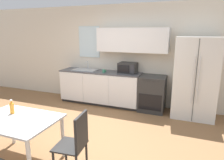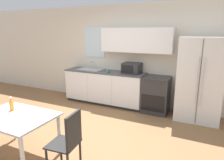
{
  "view_description": "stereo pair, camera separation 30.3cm",
  "coord_description": "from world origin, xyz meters",
  "px_view_note": "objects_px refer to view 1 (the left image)",
  "views": [
    {
      "loc": [
        1.75,
        -3.07,
        1.99
      ],
      "look_at": [
        0.36,
        0.54,
        1.05
      ],
      "focal_mm": 32.0,
      "sensor_mm": 36.0,
      "label": 1
    },
    {
      "loc": [
        2.03,
        -2.95,
        1.99
      ],
      "look_at": [
        0.36,
        0.54,
        1.05
      ],
      "focal_mm": 32.0,
      "sensor_mm": 36.0,
      "label": 2
    }
  ],
  "objects_px": {
    "oven_range": "(152,94)",
    "microwave": "(128,68)",
    "refrigerator": "(195,78)",
    "dining_table": "(17,125)",
    "dining_chair_side": "(76,141)",
    "drink_bottle": "(12,108)",
    "coffee_mug": "(104,71)"
  },
  "relations": [
    {
      "from": "oven_range",
      "to": "drink_bottle",
      "type": "bearing_deg",
      "value": -122.53
    },
    {
      "from": "microwave",
      "to": "oven_range",
      "type": "bearing_deg",
      "value": -7.07
    },
    {
      "from": "oven_range",
      "to": "coffee_mug",
      "type": "distance_m",
      "value": 1.39
    },
    {
      "from": "oven_range",
      "to": "drink_bottle",
      "type": "relative_size",
      "value": 3.91
    },
    {
      "from": "dining_chair_side",
      "to": "coffee_mug",
      "type": "bearing_deg",
      "value": 9.54
    },
    {
      "from": "drink_bottle",
      "to": "dining_table",
      "type": "bearing_deg",
      "value": -30.47
    },
    {
      "from": "microwave",
      "to": "coffee_mug",
      "type": "xyz_separation_m",
      "value": [
        -0.6,
        -0.2,
        -0.09
      ]
    },
    {
      "from": "refrigerator",
      "to": "drink_bottle",
      "type": "distance_m",
      "value": 3.83
    },
    {
      "from": "dining_table",
      "to": "dining_chair_side",
      "type": "bearing_deg",
      "value": 3.68
    },
    {
      "from": "microwave",
      "to": "refrigerator",
      "type": "bearing_deg",
      "value": -4.09
    },
    {
      "from": "oven_range",
      "to": "drink_bottle",
      "type": "height_order",
      "value": "drink_bottle"
    },
    {
      "from": "oven_range",
      "to": "dining_table",
      "type": "relative_size",
      "value": 0.75
    },
    {
      "from": "oven_range",
      "to": "microwave",
      "type": "bearing_deg",
      "value": 172.93
    },
    {
      "from": "dining_table",
      "to": "drink_bottle",
      "type": "xyz_separation_m",
      "value": [
        -0.21,
        0.12,
        0.19
      ]
    },
    {
      "from": "dining_table",
      "to": "oven_range",
      "type": "bearing_deg",
      "value": 61.82
    },
    {
      "from": "oven_range",
      "to": "drink_bottle",
      "type": "distance_m",
      "value": 3.26
    },
    {
      "from": "oven_range",
      "to": "microwave",
      "type": "distance_m",
      "value": 0.92
    },
    {
      "from": "dining_chair_side",
      "to": "drink_bottle",
      "type": "relative_size",
      "value": 4.03
    },
    {
      "from": "coffee_mug",
      "to": "refrigerator",
      "type": "bearing_deg",
      "value": 2.16
    },
    {
      "from": "oven_range",
      "to": "dining_chair_side",
      "type": "xyz_separation_m",
      "value": [
        -0.55,
        -2.79,
        0.09
      ]
    },
    {
      "from": "microwave",
      "to": "dining_chair_side",
      "type": "distance_m",
      "value": 2.93
    },
    {
      "from": "refrigerator",
      "to": "dining_table",
      "type": "relative_size",
      "value": 1.57
    },
    {
      "from": "dining_chair_side",
      "to": "dining_table",
      "type": "bearing_deg",
      "value": 87.85
    },
    {
      "from": "oven_range",
      "to": "dining_chair_side",
      "type": "height_order",
      "value": "dining_chair_side"
    },
    {
      "from": "coffee_mug",
      "to": "dining_chair_side",
      "type": "bearing_deg",
      "value": -74.62
    },
    {
      "from": "dining_table",
      "to": "drink_bottle",
      "type": "distance_m",
      "value": 0.31
    },
    {
      "from": "refrigerator",
      "to": "coffee_mug",
      "type": "relative_size",
      "value": 17.72
    },
    {
      "from": "microwave",
      "to": "drink_bottle",
      "type": "distance_m",
      "value": 3.01
    },
    {
      "from": "oven_range",
      "to": "dining_chair_side",
      "type": "distance_m",
      "value": 2.85
    },
    {
      "from": "microwave",
      "to": "dining_chair_side",
      "type": "height_order",
      "value": "microwave"
    },
    {
      "from": "oven_range",
      "to": "coffee_mug",
      "type": "height_order",
      "value": "coffee_mug"
    },
    {
      "from": "oven_range",
      "to": "refrigerator",
      "type": "bearing_deg",
      "value": -1.97
    }
  ]
}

